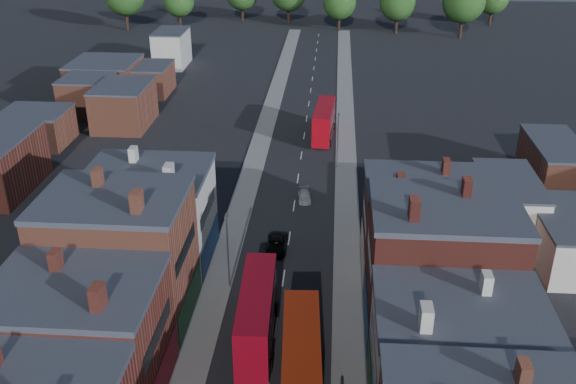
% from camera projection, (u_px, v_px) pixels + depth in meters
% --- Properties ---
extents(pavement_west, '(3.00, 200.00, 0.12)m').
position_uv_depth(pavement_west, '(244.00, 196.00, 81.34)').
color(pavement_west, gray).
rests_on(pavement_west, ground).
extents(pavement_east, '(3.00, 200.00, 0.12)m').
position_uv_depth(pavement_east, '(347.00, 200.00, 80.46)').
color(pavement_east, gray).
rests_on(pavement_east, ground).
extents(lamp_post_2, '(0.25, 0.70, 8.12)m').
position_uv_depth(lamp_post_2, '(228.00, 246.00, 61.30)').
color(lamp_post_2, slate).
rests_on(lamp_post_2, ground).
extents(lamp_post_3, '(0.25, 0.70, 8.12)m').
position_uv_depth(lamp_post_3, '(338.00, 136.00, 87.46)').
color(lamp_post_3, slate).
rests_on(lamp_post_3, ground).
extents(bus_0, '(3.40, 12.15, 5.20)m').
position_uv_depth(bus_0, '(257.00, 314.00, 54.93)').
color(bus_0, '#B00A1D').
rests_on(bus_0, ground).
extents(bus_1, '(3.72, 12.71, 5.42)m').
position_uv_depth(bus_1, '(301.00, 365.00, 49.00)').
color(bus_1, '#B2270A').
rests_on(bus_1, ground).
extents(bus_2, '(3.47, 11.67, 4.98)m').
position_uv_depth(bus_2, '(324.00, 121.00, 98.92)').
color(bus_2, '#9C0610').
rests_on(bus_2, ground).
extents(car_2, '(2.23, 4.74, 1.31)m').
position_uv_depth(car_2, '(277.00, 245.00, 69.48)').
color(car_2, black).
rests_on(car_2, ground).
extents(car_3, '(1.87, 3.85, 1.08)m').
position_uv_depth(car_3, '(304.00, 196.00, 80.40)').
color(car_3, '#B9B9B9').
rests_on(car_3, ground).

